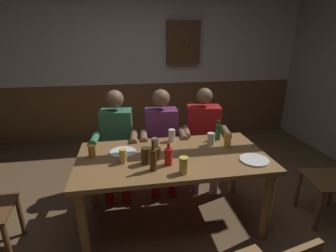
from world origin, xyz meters
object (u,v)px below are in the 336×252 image
object	(u,v)px
person_0	(117,138)
pint_glass_8	(211,139)
pint_glass_1	(184,165)
pint_glass_7	(157,154)
pint_glass_6	(172,135)
pint_glass_2	(123,156)
dining_table	(173,165)
plate_1	(254,160)
pint_glass_4	(228,141)
table_candle	(151,151)
pint_glass_5	(92,151)
bottle_2	(168,156)
person_1	(162,135)
plate_0	(123,152)
pint_glass_0	(155,145)
wall_dart_cabinet	(183,42)
bottle_0	(218,132)
bottle_1	(153,159)
pint_glass_3	(146,156)
person_2	(204,133)

from	to	relation	value
person_0	pint_glass_8	distance (m)	1.10
pint_glass_1	pint_glass_7	size ratio (longest dim) A/B	1.27
pint_glass_6	pint_glass_7	bearing A→B (deg)	-118.52
pint_glass_2	dining_table	bearing A→B (deg)	8.14
plate_1	pint_glass_4	size ratio (longest dim) A/B	1.76
person_0	pint_glass_1	world-z (taller)	person_0
pint_glass_2	pint_glass_6	size ratio (longest dim) A/B	0.98
table_candle	pint_glass_5	size ratio (longest dim) A/B	0.71
table_candle	pint_glass_4	size ratio (longest dim) A/B	0.55
bottle_2	pint_glass_1	bearing A→B (deg)	-59.03
person_0	person_1	world-z (taller)	person_0
plate_0	pint_glass_6	distance (m)	0.56
bottle_2	pint_glass_7	size ratio (longest dim) A/B	1.89
person_1	pint_glass_5	bearing A→B (deg)	41.31
pint_glass_7	dining_table	bearing A→B (deg)	17.15
bottle_2	pint_glass_8	distance (m)	0.61
pint_glass_0	pint_glass_2	distance (m)	0.36
person_1	pint_glass_4	distance (m)	0.84
person_1	pint_glass_6	world-z (taller)	person_1
pint_glass_0	wall_dart_cabinet	world-z (taller)	wall_dart_cabinet
person_0	wall_dart_cabinet	xyz separation A→B (m)	(1.14, 1.59, 1.03)
dining_table	pint_glass_8	xyz separation A→B (m)	(0.43, 0.17, 0.17)
person_1	plate_0	xyz separation A→B (m)	(-0.46, -0.55, 0.07)
bottle_0	pint_glass_2	xyz separation A→B (m)	(-1.01, -0.37, -0.02)
plate_0	pint_glass_1	distance (m)	0.68
plate_1	bottle_2	world-z (taller)	bottle_2
bottle_2	pint_glass_0	world-z (taller)	bottle_2
bottle_1	pint_glass_3	xyz separation A→B (m)	(-0.05, 0.13, -0.03)
table_candle	pint_glass_1	size ratio (longest dim) A/B	0.57
bottle_1	bottle_2	distance (m)	0.16
plate_1	pint_glass_0	xyz separation A→B (m)	(-0.85, 0.36, 0.06)
bottle_0	pint_glass_6	distance (m)	0.50
dining_table	pint_glass_8	size ratio (longest dim) A/B	13.78
person_0	bottle_0	size ratio (longest dim) A/B	5.68
dining_table	pint_glass_3	world-z (taller)	pint_glass_3
person_2	plate_1	world-z (taller)	person_2
table_candle	wall_dart_cabinet	xyz separation A→B (m)	(0.80, 2.22, 0.92)
person_2	pint_glass_7	bearing A→B (deg)	57.04
person_2	bottle_0	size ratio (longest dim) A/B	5.63
person_1	dining_table	bearing A→B (deg)	93.23
pint_glass_5	pint_glass_3	bearing A→B (deg)	-24.54
person_2	pint_glass_2	bearing A→B (deg)	47.21
pint_glass_3	pint_glass_4	bearing A→B (deg)	13.55
person_1	table_candle	world-z (taller)	person_1
pint_glass_6	pint_glass_8	bearing A→B (deg)	-23.58
person_1	plate_0	distance (m)	0.72
bottle_2	pint_glass_2	distance (m)	0.40
dining_table	person_0	distance (m)	0.86
pint_glass_2	pint_glass_7	world-z (taller)	pint_glass_2
pint_glass_0	wall_dart_cabinet	bearing A→B (deg)	70.48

